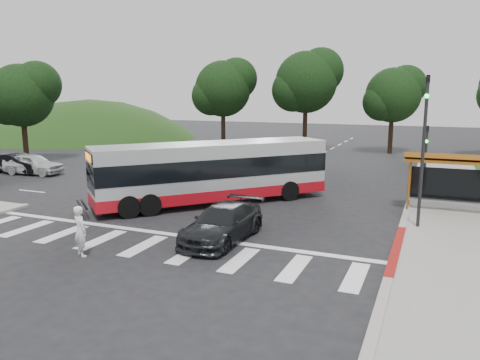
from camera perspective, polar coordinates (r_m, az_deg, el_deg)
The scene contains 18 objects.
ground at distance 22.58m, azimuth -4.51°, elevation -4.29°, with size 140.00×140.00×0.00m, color black.
sidewalk_east at distance 27.98m, azimuth 24.21°, elevation -2.17°, with size 4.00×40.00×0.12m, color gray.
curb_east at distance 27.98m, azimuth 20.12°, elevation -1.85°, with size 0.30×40.00×0.15m, color #9E9991.
curb_east_red at distance 18.32m, azimuth 18.50°, elevation -8.12°, with size 0.32×6.00×0.15m, color maroon.
hillside_nw at distance 65.11m, azimuth -17.66°, elevation 4.96°, with size 44.00×44.00×10.00m, color #143912.
crosswalk_ladder at distance 18.46m, azimuth -11.69°, elevation -7.86°, with size 18.00×2.60×0.01m, color silver.
bus_shelter at distance 24.73m, azimuth 24.27°, elevation 1.67°, with size 4.20×1.60×2.86m.
traffic_signal_ne_tall at distance 20.96m, azimuth 21.50°, elevation 4.65°, with size 0.18×0.37×6.50m.
traffic_signal_ne_short at distance 28.07m, azimuth 21.70°, elevation 3.07°, with size 0.18×0.37×4.00m.
tree_north_a at distance 47.01m, azimuth 8.18°, elevation 11.84°, with size 6.60×6.15×10.17m.
tree_north_b at distance 47.61m, azimuth 18.24°, elevation 9.89°, with size 5.72×5.33×8.43m.
tree_north_c at distance 47.82m, azimuth -1.97°, elevation 11.16°, with size 6.16×5.74×9.30m.
tree_west_a at distance 43.47m, azimuth -24.97°, elevation 9.44°, with size 5.72×5.33×8.43m.
transit_bus at distance 24.73m, azimuth -3.38°, elevation 0.84°, with size 2.69×12.42×3.21m, color silver, non-canonical shape.
pedestrian at distance 17.71m, azimuth -18.89°, elevation -5.91°, with size 0.67×0.44×1.85m, color white.
dark_sedan at distance 18.59m, azimuth -2.14°, elevation -5.28°, with size 1.96×4.83×1.40m, color black.
west_car_white at distance 36.76m, azimuth -23.92°, elevation 1.79°, with size 1.77×4.40×1.50m, color silver.
west_car_black at distance 37.79m, azimuth -25.40°, elevation 1.85°, with size 1.53×4.38×1.44m, color black.
Camera 1 is at (10.05, -19.38, 5.76)m, focal length 35.00 mm.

